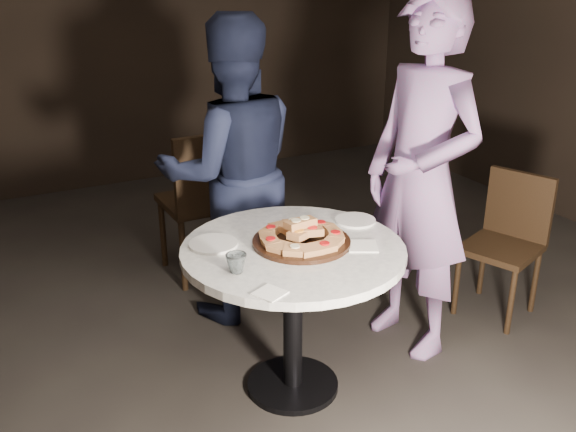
{
  "coord_description": "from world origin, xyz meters",
  "views": [
    {
      "loc": [
        -1.24,
        -2.3,
        1.96
      ],
      "look_at": [
        -0.01,
        0.05,
        0.89
      ],
      "focal_mm": 40.0,
      "sensor_mm": 36.0,
      "label": 1
    }
  ],
  "objects_px": {
    "table": "(293,275)",
    "chair_far": "(205,195)",
    "water_glass": "(236,263)",
    "diner_navy": "(232,173)",
    "diner_teal": "(421,180)",
    "serving_board": "(301,242)",
    "focaccia_pile": "(302,233)",
    "chair_right": "(508,234)"
  },
  "relations": [
    {
      "from": "diner_navy",
      "to": "focaccia_pile",
      "type": "bearing_deg",
      "value": 99.56
    },
    {
      "from": "chair_far",
      "to": "diner_teal",
      "type": "relative_size",
      "value": 0.54
    },
    {
      "from": "chair_far",
      "to": "focaccia_pile",
      "type": "bearing_deg",
      "value": 88.51
    },
    {
      "from": "diner_teal",
      "to": "chair_far",
      "type": "bearing_deg",
      "value": -158.21
    },
    {
      "from": "chair_right",
      "to": "diner_teal",
      "type": "bearing_deg",
      "value": -108.22
    },
    {
      "from": "table",
      "to": "focaccia_pile",
      "type": "relative_size",
      "value": 2.86
    },
    {
      "from": "chair_far",
      "to": "diner_teal",
      "type": "bearing_deg",
      "value": 119.51
    },
    {
      "from": "table",
      "to": "chair_far",
      "type": "height_order",
      "value": "chair_far"
    },
    {
      "from": "table",
      "to": "diner_navy",
      "type": "distance_m",
      "value": 0.87
    },
    {
      "from": "focaccia_pile",
      "to": "water_glass",
      "type": "distance_m",
      "value": 0.39
    },
    {
      "from": "chair_far",
      "to": "chair_right",
      "type": "xyz_separation_m",
      "value": [
        1.41,
        -1.18,
        -0.1
      ]
    },
    {
      "from": "diner_navy",
      "to": "chair_right",
      "type": "bearing_deg",
      "value": 163.43
    },
    {
      "from": "water_glass",
      "to": "diner_navy",
      "type": "height_order",
      "value": "diner_navy"
    },
    {
      "from": "water_glass",
      "to": "chair_right",
      "type": "bearing_deg",
      "value": 7.37
    },
    {
      "from": "water_glass",
      "to": "table",
      "type": "bearing_deg",
      "value": 19.38
    },
    {
      "from": "chair_right",
      "to": "diner_navy",
      "type": "relative_size",
      "value": 0.48
    },
    {
      "from": "serving_board",
      "to": "chair_right",
      "type": "bearing_deg",
      "value": 4.36
    },
    {
      "from": "chair_far",
      "to": "chair_right",
      "type": "height_order",
      "value": "chair_far"
    },
    {
      "from": "water_glass",
      "to": "diner_teal",
      "type": "relative_size",
      "value": 0.05
    },
    {
      "from": "focaccia_pile",
      "to": "chair_right",
      "type": "relative_size",
      "value": 0.48
    },
    {
      "from": "chair_far",
      "to": "diner_teal",
      "type": "xyz_separation_m",
      "value": [
        0.71,
        -1.21,
        0.35
      ]
    },
    {
      "from": "water_glass",
      "to": "diner_teal",
      "type": "bearing_deg",
      "value": 10.42
    },
    {
      "from": "serving_board",
      "to": "focaccia_pile",
      "type": "xyz_separation_m",
      "value": [
        0.0,
        0.0,
        0.04
      ]
    },
    {
      "from": "serving_board",
      "to": "water_glass",
      "type": "relative_size",
      "value": 5.08
    },
    {
      "from": "serving_board",
      "to": "diner_teal",
      "type": "height_order",
      "value": "diner_teal"
    },
    {
      "from": "table",
      "to": "chair_right",
      "type": "xyz_separation_m",
      "value": [
        1.47,
        0.12,
        -0.14
      ]
    },
    {
      "from": "serving_board",
      "to": "focaccia_pile",
      "type": "relative_size",
      "value": 1.13
    },
    {
      "from": "table",
      "to": "water_glass",
      "type": "distance_m",
      "value": 0.39
    },
    {
      "from": "focaccia_pile",
      "to": "water_glass",
      "type": "xyz_separation_m",
      "value": [
        -0.37,
        -0.13,
        -0.01
      ]
    },
    {
      "from": "serving_board",
      "to": "diner_teal",
      "type": "bearing_deg",
      "value": 6.15
    },
    {
      "from": "diner_navy",
      "to": "serving_board",
      "type": "bearing_deg",
      "value": 99.46
    },
    {
      "from": "water_glass",
      "to": "diner_teal",
      "type": "xyz_separation_m",
      "value": [
        1.1,
        0.2,
        0.13
      ]
    },
    {
      "from": "chair_right",
      "to": "diner_teal",
      "type": "distance_m",
      "value": 0.83
    },
    {
      "from": "focaccia_pile",
      "to": "chair_far",
      "type": "relative_size",
      "value": 0.4
    },
    {
      "from": "water_glass",
      "to": "diner_navy",
      "type": "bearing_deg",
      "value": 67.98
    },
    {
      "from": "table",
      "to": "chair_far",
      "type": "distance_m",
      "value": 1.3
    },
    {
      "from": "table",
      "to": "serving_board",
      "type": "bearing_deg",
      "value": 11.41
    },
    {
      "from": "water_glass",
      "to": "chair_far",
      "type": "xyz_separation_m",
      "value": [
        0.38,
        1.41,
        -0.23
      ]
    },
    {
      "from": "focaccia_pile",
      "to": "diner_navy",
      "type": "height_order",
      "value": "diner_navy"
    },
    {
      "from": "serving_board",
      "to": "chair_right",
      "type": "distance_m",
      "value": 1.46
    },
    {
      "from": "chair_right",
      "to": "diner_teal",
      "type": "relative_size",
      "value": 0.45
    },
    {
      "from": "diner_navy",
      "to": "diner_teal",
      "type": "bearing_deg",
      "value": 144.1
    }
  ]
}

